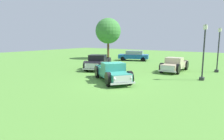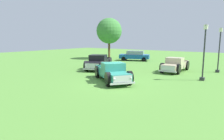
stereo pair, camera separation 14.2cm
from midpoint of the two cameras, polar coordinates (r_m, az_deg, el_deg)
The scene contains 9 objects.
ground_plane at distance 15.66m, azimuth 0.36°, elevation -3.70°, with size 80.00×80.00×0.00m, color #548C38.
pickup_truck_foreground at distance 15.93m, azimuth 0.14°, elevation -0.80°, with size 5.07×4.41×1.53m.
pickup_truck_behind_left at distance 21.65m, azimuth 16.89°, elevation 1.36°, with size 2.00×4.84×1.46m.
pickup_truck_behind_right at distance 22.34m, azimuth -4.31°, elevation 2.14°, with size 3.83×5.56×1.61m.
sedan_distant_a at distance 31.04m, azimuth 6.07°, elevation 4.11°, with size 4.84×3.29×1.50m.
lamp_post_near at distance 22.89m, azimuth 27.72°, elevation 5.25°, with size 0.36×0.36×4.47m.
lamp_post_far at distance 17.95m, azimuth 24.31°, elevation 4.84°, with size 0.36×0.36×4.56m.
trash_can at distance 26.05m, azimuth 15.22°, elevation 2.20°, with size 0.59×0.59×0.95m.
oak_tree_west at distance 33.82m, azimuth -1.22°, elevation 10.98°, with size 4.19×4.19×6.68m.
Camera 1 is at (8.72, -12.53, 3.48)m, focal length 32.33 mm.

